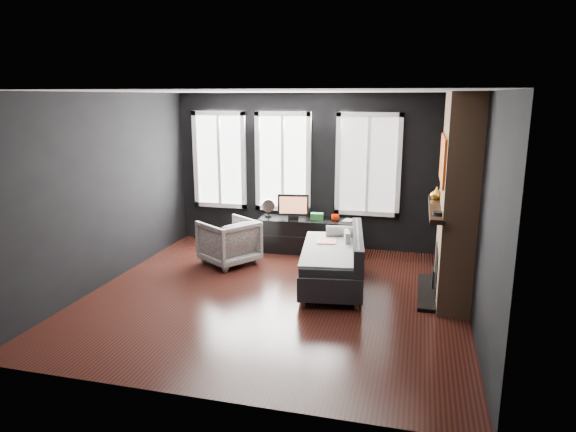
% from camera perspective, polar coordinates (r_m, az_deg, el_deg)
% --- Properties ---
extents(floor, '(5.00, 5.00, 0.00)m').
position_cam_1_polar(floor, '(7.05, -1.41, -8.83)').
color(floor, black).
rests_on(floor, ground).
extents(ceiling, '(5.00, 5.00, 0.00)m').
position_cam_1_polar(ceiling, '(6.53, -1.55, 13.68)').
color(ceiling, white).
rests_on(ceiling, ground).
extents(wall_back, '(5.00, 0.02, 2.70)m').
position_cam_1_polar(wall_back, '(9.06, 2.87, 4.98)').
color(wall_back, black).
rests_on(wall_back, ground).
extents(wall_left, '(0.02, 5.00, 2.70)m').
position_cam_1_polar(wall_left, '(7.72, -19.64, 2.78)').
color(wall_left, black).
rests_on(wall_left, ground).
extents(wall_right, '(0.02, 5.00, 2.70)m').
position_cam_1_polar(wall_right, '(6.45, 20.40, 0.78)').
color(wall_right, black).
rests_on(wall_right, ground).
extents(windows, '(4.00, 0.16, 1.76)m').
position_cam_1_polar(windows, '(9.03, 0.04, 11.54)').
color(windows, white).
rests_on(windows, wall_back).
extents(fireplace, '(0.70, 1.62, 2.70)m').
position_cam_1_polar(fireplace, '(7.02, 18.31, 1.90)').
color(fireplace, '#93724C').
rests_on(fireplace, floor).
extents(sofa, '(1.17, 1.96, 0.80)m').
position_cam_1_polar(sofa, '(7.33, 4.93, -4.70)').
color(sofa, black).
rests_on(sofa, floor).
extents(stripe_pillow, '(0.13, 0.29, 0.29)m').
position_cam_1_polar(stripe_pillow, '(7.58, 6.56, -2.74)').
color(stripe_pillow, gray).
rests_on(stripe_pillow, sofa).
extents(armchair, '(1.04, 1.05, 0.80)m').
position_cam_1_polar(armchair, '(8.28, -6.60, -2.60)').
color(armchair, silver).
rests_on(armchair, floor).
extents(media_console, '(1.72, 0.62, 0.58)m').
position_cam_1_polar(media_console, '(8.89, 2.22, -2.15)').
color(media_console, black).
rests_on(media_console, floor).
extents(monitor, '(0.56, 0.20, 0.49)m').
position_cam_1_polar(monitor, '(8.79, 0.59, 1.25)').
color(monitor, black).
rests_on(monitor, media_console).
extents(desk_fan, '(0.29, 0.29, 0.33)m').
position_cam_1_polar(desk_fan, '(8.95, -2.21, 0.94)').
color(desk_fan, '#A2A2A2').
rests_on(desk_fan, media_console).
extents(mug, '(0.16, 0.14, 0.14)m').
position_cam_1_polar(mug, '(8.72, 5.27, -0.08)').
color(mug, red).
rests_on(mug, media_console).
extents(book, '(0.17, 0.05, 0.23)m').
position_cam_1_polar(book, '(8.75, 6.26, 0.25)').
color(book, '#B6A390').
rests_on(book, media_console).
extents(storage_box, '(0.23, 0.16, 0.12)m').
position_cam_1_polar(storage_box, '(8.77, 3.23, -0.04)').
color(storage_box, '#26682D').
rests_on(storage_box, media_console).
extents(mantel_vase, '(0.22, 0.23, 0.17)m').
position_cam_1_polar(mantel_vase, '(7.46, 16.18, 2.40)').
color(mantel_vase, gold).
rests_on(mantel_vase, fireplace).
extents(mantel_clock, '(0.17, 0.17, 0.04)m').
position_cam_1_polar(mantel_clock, '(6.49, 16.34, 0.26)').
color(mantel_clock, black).
rests_on(mantel_clock, fireplace).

